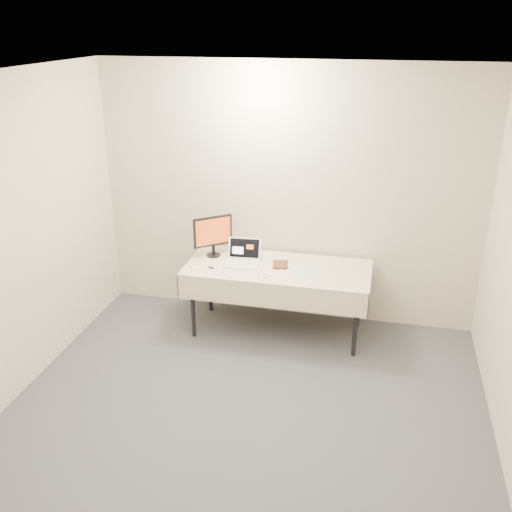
% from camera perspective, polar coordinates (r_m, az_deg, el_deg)
% --- Properties ---
extents(ground, '(5.00, 5.00, 0.00)m').
position_cam_1_polar(ground, '(4.48, -3.26, -20.42)').
color(ground, '#46464B').
rests_on(ground, ground).
extents(back_wall, '(4.00, 0.10, 2.70)m').
position_cam_1_polar(back_wall, '(5.96, 3.13, 6.03)').
color(back_wall, beige).
rests_on(back_wall, ground).
extents(table, '(1.86, 0.81, 0.74)m').
position_cam_1_polar(table, '(5.77, 2.20, -1.66)').
color(table, black).
rests_on(table, ground).
extents(laptop, '(0.37, 0.35, 0.23)m').
position_cam_1_polar(laptop, '(5.82, -1.31, -0.16)').
color(laptop, white).
rests_on(laptop, table).
extents(monitor, '(0.34, 0.29, 0.44)m').
position_cam_1_polar(monitor, '(5.93, -4.34, 2.30)').
color(monitor, black).
rests_on(monitor, table).
extents(book, '(0.15, 0.04, 0.20)m').
position_cam_1_polar(book, '(5.74, 1.72, -0.03)').
color(book, brown).
rests_on(book, table).
extents(alarm_clock, '(0.14, 0.07, 0.05)m').
position_cam_1_polar(alarm_clock, '(6.08, -1.53, 0.55)').
color(alarm_clock, black).
rests_on(alarm_clock, table).
extents(clicker, '(0.05, 0.10, 0.02)m').
position_cam_1_polar(clicker, '(5.53, 0.96, -1.95)').
color(clicker, silver).
rests_on(clicker, table).
extents(paper_form, '(0.16, 0.30, 0.00)m').
position_cam_1_polar(paper_form, '(5.62, 4.50, -1.73)').
color(paper_form, '#B7E4B5').
rests_on(paper_form, table).
extents(usb_dongle, '(0.06, 0.04, 0.01)m').
position_cam_1_polar(usb_dongle, '(5.73, -4.51, -1.17)').
color(usb_dongle, black).
rests_on(usb_dongle, table).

